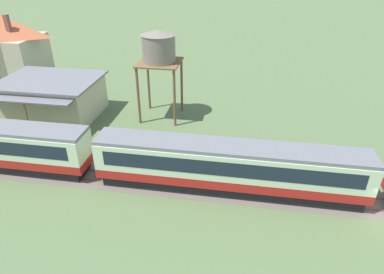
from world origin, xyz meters
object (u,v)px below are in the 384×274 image
(station_building, at_px, (53,97))
(passenger_train, at_px, (96,153))
(station_house_terracotta_roof, at_px, (1,47))
(water_tower, at_px, (159,49))

(station_building, bearing_deg, passenger_train, -47.27)
(station_house_terracotta_roof, distance_m, water_tower, 26.31)
(station_house_terracotta_roof, bearing_deg, water_tower, -17.28)
(water_tower, bearing_deg, station_building, -172.01)
(passenger_train, xyz_separation_m, water_tower, (2.44, 12.50, 5.58))
(passenger_train, bearing_deg, station_building, 132.73)
(passenger_train, xyz_separation_m, station_building, (-9.94, 10.76, -0.09))
(station_house_terracotta_roof, bearing_deg, passenger_train, -41.98)
(passenger_train, bearing_deg, station_house_terracotta_roof, 138.02)
(passenger_train, bearing_deg, water_tower, 78.94)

